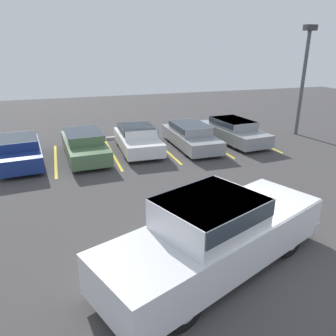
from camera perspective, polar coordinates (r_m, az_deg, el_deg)
The scene contains 14 objects.
ground_plane at distance 8.54m, azimuth 11.49°, elevation -15.64°, with size 60.00×60.00×0.00m, color #423F3F.
stall_stripe_b at distance 16.15m, azimuth -18.99°, elevation 1.33°, with size 0.12×4.95×0.01m, color yellow.
stall_stripe_c at distance 16.31m, azimuth -9.57°, elevation 2.35°, with size 0.12×4.95×0.01m, color yellow.
stall_stripe_d at distance 16.89m, azimuth -0.56°, elevation 3.27°, with size 0.12×4.95×0.01m, color yellow.
stall_stripe_e at distance 17.87m, azimuth 7.67°, elevation 4.04°, with size 0.12×4.95×0.01m, color yellow.
stall_stripe_f at distance 19.17m, azimuth 14.93°, elevation 4.65°, with size 0.12×4.95×0.01m, color yellow.
pickup_truck at distance 7.76m, azimuth 8.65°, elevation -11.15°, with size 6.30×4.00×1.90m.
parked_sedan_a at distance 16.01m, azimuth -24.44°, elevation 2.87°, with size 2.11×4.34×1.23m.
parked_sedan_b at distance 16.05m, azimuth -14.38°, elevation 4.15°, with size 1.98×4.78×1.24m.
parked_sedan_c at distance 16.60m, azimuth -5.35°, elevation 5.29°, with size 1.91×4.28×1.27m.
parked_sedan_d at distance 17.19m, azimuth 3.93°, elevation 5.78°, with size 1.76×4.69×1.23m.
parked_sedan_e at distance 18.50m, azimuth 11.26°, elevation 6.51°, with size 2.19×4.86×1.24m.
light_post at distance 20.86m, azimuth 22.62°, elevation 15.16°, with size 0.70×0.36×6.10m.
wheel_stop_curb at distance 19.13m, azimuth -8.32°, elevation 5.31°, with size 1.62×0.20×0.14m, color #B7B2A8.
Camera 1 is at (-3.69, -5.89, 4.95)m, focal length 35.00 mm.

